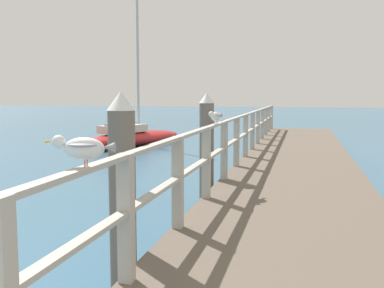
{
  "coord_description": "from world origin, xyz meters",
  "views": [
    {
      "loc": [
        0.14,
        0.55,
        2.07
      ],
      "look_at": [
        -2.42,
        11.08,
        0.9
      ],
      "focal_mm": 42.8,
      "sensor_mm": 36.0,
      "label": 1
    }
  ],
  "objects_px": {
    "seagull_background": "(215,116)",
    "dock_piling_far": "(207,147)",
    "boat_5": "(133,137)",
    "seagull_foreground": "(83,147)",
    "dock_piling_near": "(122,192)"
  },
  "relations": [
    {
      "from": "dock_piling_far",
      "to": "seagull_foreground",
      "type": "height_order",
      "value": "dock_piling_far"
    },
    {
      "from": "dock_piling_near",
      "to": "seagull_background",
      "type": "xyz_separation_m",
      "value": [
        0.38,
        3.15,
        0.66
      ]
    },
    {
      "from": "dock_piling_near",
      "to": "dock_piling_far",
      "type": "height_order",
      "value": "same"
    },
    {
      "from": "dock_piling_far",
      "to": "boat_5",
      "type": "distance_m",
      "value": 10.22
    },
    {
      "from": "dock_piling_far",
      "to": "seagull_background",
      "type": "distance_m",
      "value": 1.33
    },
    {
      "from": "seagull_background",
      "to": "dock_piling_far",
      "type": "bearing_deg",
      "value": -57.71
    },
    {
      "from": "dock_piling_near",
      "to": "dock_piling_far",
      "type": "bearing_deg",
      "value": 90.0
    },
    {
      "from": "dock_piling_far",
      "to": "seagull_foreground",
      "type": "distance_m",
      "value": 5.86
    },
    {
      "from": "seagull_foreground",
      "to": "boat_5",
      "type": "xyz_separation_m",
      "value": [
        -5.31,
        14.74,
        -1.36
      ]
    },
    {
      "from": "dock_piling_near",
      "to": "dock_piling_far",
      "type": "xyz_separation_m",
      "value": [
        0.0,
        4.25,
        0.0
      ]
    },
    {
      "from": "dock_piling_near",
      "to": "seagull_foreground",
      "type": "xyz_separation_m",
      "value": [
        0.37,
        -1.57,
        0.66
      ]
    },
    {
      "from": "dock_piling_far",
      "to": "boat_5",
      "type": "xyz_separation_m",
      "value": [
        -4.94,
        8.92,
        -0.71
      ]
    },
    {
      "from": "dock_piling_far",
      "to": "dock_piling_near",
      "type": "bearing_deg",
      "value": -90.0
    },
    {
      "from": "seagull_background",
      "to": "boat_5",
      "type": "bearing_deg",
      "value": -48.78
    },
    {
      "from": "dock_piling_near",
      "to": "seagull_background",
      "type": "relative_size",
      "value": 4.47
    }
  ]
}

